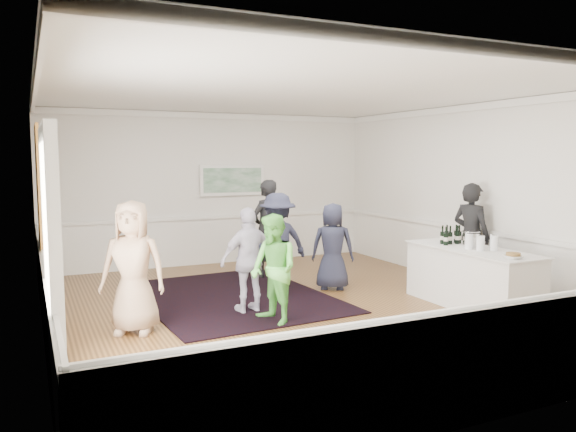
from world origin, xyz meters
name	(u,v)px	position (x,y,z in m)	size (l,w,h in m)	color
floor	(296,308)	(0.00, 0.00, 0.00)	(8.00, 8.00, 0.00)	brown
ceiling	(296,93)	(0.00, 0.00, 3.20)	(7.00, 8.00, 0.02)	white
wall_left	(38,212)	(-3.50, 0.00, 1.60)	(0.02, 8.00, 3.20)	white
wall_right	(476,196)	(3.50, 0.00, 1.60)	(0.02, 8.00, 3.20)	white
wall_back	(214,189)	(0.00, 4.00, 1.60)	(7.00, 0.02, 3.20)	white
wall_front	(504,237)	(0.00, -4.00, 1.60)	(7.00, 0.02, 3.20)	white
wainscoting	(296,275)	(0.00, 0.00, 0.50)	(7.00, 8.00, 1.00)	white
mirror	(39,190)	(-3.45, 1.30, 1.80)	(0.05, 1.25, 1.85)	gold
doorway	(50,250)	(-3.45, -1.90, 1.42)	(0.10, 1.78, 2.56)	white
landscape_painting	(233,180)	(0.40, 3.95, 1.78)	(1.44, 0.06, 0.66)	white
area_rug	(232,297)	(-0.65, 1.03, 0.01)	(2.83, 3.71, 0.02)	black
serving_table	(472,277)	(2.46, -1.06, 0.45)	(0.84, 2.22, 0.90)	silver
bartender	(471,237)	(3.20, -0.22, 0.92)	(0.67, 0.44, 1.84)	black
guest_tan	(133,267)	(-2.42, -0.18, 0.86)	(0.84, 0.55, 1.72)	tan
guest_green	(274,269)	(-0.61, -0.57, 0.75)	(0.73, 0.57, 1.51)	#63CC51
guest_lilac	(250,260)	(-0.71, 0.10, 0.77)	(0.91, 0.38, 1.55)	#B9B4C9
guest_dark_a	(278,242)	(0.20, 1.12, 0.84)	(1.08, 0.62, 1.67)	#222539
guest_dark_b	(267,229)	(0.47, 2.24, 0.92)	(0.67, 0.44, 1.85)	black
guest_navy	(333,246)	(1.11, 0.84, 0.75)	(0.73, 0.48, 1.49)	#222539
wine_bottles	(451,234)	(2.47, -0.56, 1.05)	(0.39, 0.24, 0.31)	black
juice_pitchers	(481,242)	(2.45, -1.22, 1.02)	(0.35, 0.38, 0.24)	#75B23F
ice_bucket	(471,240)	(2.53, -0.94, 1.01)	(0.26, 0.26, 0.24)	silver
nut_bowl	(513,256)	(2.34, -1.94, 0.93)	(0.24, 0.24, 0.08)	white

